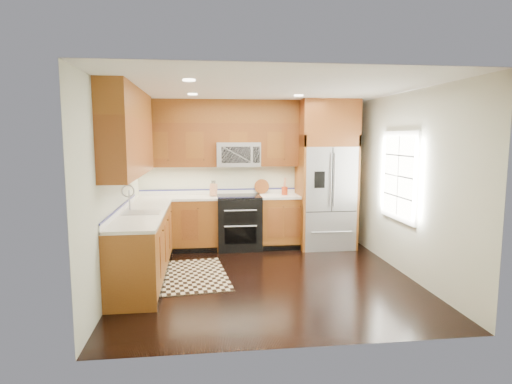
{
  "coord_description": "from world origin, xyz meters",
  "views": [
    {
      "loc": [
        -0.85,
        -5.71,
        1.97
      ],
      "look_at": [
        -0.08,
        0.6,
        1.14
      ],
      "focal_mm": 30.0,
      "sensor_mm": 36.0,
      "label": 1
    }
  ],
  "objects": [
    {
      "name": "wall_left",
      "position": [
        -2.0,
        0.0,
        1.3
      ],
      "size": [
        0.02,
        4.0,
        2.6
      ],
      "primitive_type": "cube",
      "color": "beige",
      "rests_on": "ground"
    },
    {
      "name": "sink_faucet",
      "position": [
        -1.73,
        0.23,
        0.99
      ],
      "size": [
        0.54,
        0.44,
        0.37
      ],
      "color": "#B2B2B7",
      "rests_on": "countertop"
    },
    {
      "name": "cutting_board",
      "position": [
        0.19,
        1.94,
        0.95
      ],
      "size": [
        0.31,
        0.31,
        0.02
      ],
      "primitive_type": "cylinder",
      "rotation": [
        0.0,
        0.0,
        -0.18
      ],
      "color": "brown",
      "rests_on": "countertop"
    },
    {
      "name": "countertop",
      "position": [
        -1.09,
        1.01,
        0.92
      ],
      "size": [
        2.86,
        3.01,
        0.04
      ],
      "color": "white",
      "rests_on": "base_cabinets"
    },
    {
      "name": "window",
      "position": [
        1.98,
        0.2,
        1.4
      ],
      "size": [
        0.04,
        1.1,
        1.3
      ],
      "color": "white",
      "rests_on": "ground"
    },
    {
      "name": "refrigerator",
      "position": [
        1.3,
        1.63,
        1.3
      ],
      "size": [
        0.98,
        0.75,
        2.6
      ],
      "color": "#B2B2B7",
      "rests_on": "ground"
    },
    {
      "name": "microwave",
      "position": [
        -0.25,
        1.8,
        1.66
      ],
      "size": [
        0.76,
        0.4,
        0.42
      ],
      "color": "#B2B2B7",
      "rests_on": "ground"
    },
    {
      "name": "knife_block",
      "position": [
        -0.69,
        1.71,
        1.05
      ],
      "size": [
        0.14,
        0.16,
        0.27
      ],
      "color": "tan",
      "rests_on": "countertop"
    },
    {
      "name": "utensil_crock",
      "position": [
        0.57,
        1.71,
        1.05
      ],
      "size": [
        0.13,
        0.13,
        0.31
      ],
      "color": "#AE3515",
      "rests_on": "countertop"
    },
    {
      "name": "wall_right",
      "position": [
        2.0,
        0.0,
        1.3
      ],
      "size": [
        0.02,
        4.0,
        2.6
      ],
      "primitive_type": "cube",
      "color": "beige",
      "rests_on": "ground"
    },
    {
      "name": "ground",
      "position": [
        0.0,
        0.0,
        0.0
      ],
      "size": [
        4.0,
        4.0,
        0.0
      ],
      "primitive_type": "plane",
      "color": "black",
      "rests_on": "ground"
    },
    {
      "name": "range",
      "position": [
        -0.25,
        1.67,
        0.47
      ],
      "size": [
        0.76,
        0.67,
        0.95
      ],
      "color": "black",
      "rests_on": "ground"
    },
    {
      "name": "upper_cabinets",
      "position": [
        -1.15,
        1.09,
        2.02
      ],
      "size": [
        2.85,
        3.0,
        1.15
      ],
      "color": "brown",
      "rests_on": "ground"
    },
    {
      "name": "wall_back",
      "position": [
        0.0,
        2.0,
        1.3
      ],
      "size": [
        4.0,
        0.02,
        2.6
      ],
      "primitive_type": "cube",
      "color": "beige",
      "rests_on": "ground"
    },
    {
      "name": "rug",
      "position": [
        -1.02,
        0.26,
        0.01
      ],
      "size": [
        1.08,
        1.62,
        0.01
      ],
      "primitive_type": "cube",
      "rotation": [
        0.0,
        0.0,
        0.11
      ],
      "color": "black",
      "rests_on": "ground"
    },
    {
      "name": "base_cabinets",
      "position": [
        -1.23,
        0.9,
        0.45
      ],
      "size": [
        2.85,
        3.0,
        0.9
      ],
      "color": "brown",
      "rests_on": "ground"
    }
  ]
}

